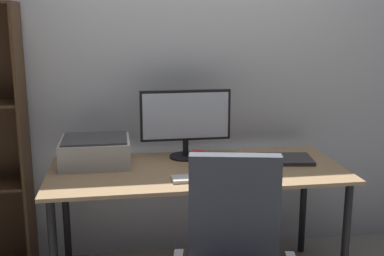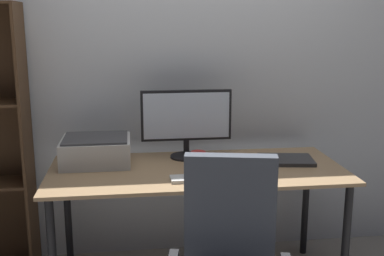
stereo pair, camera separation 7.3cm
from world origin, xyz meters
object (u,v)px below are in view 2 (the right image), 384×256
Objects in this scene: coffee_mug at (198,159)px; printer at (96,150)px; monitor at (186,119)px; keyboard at (198,178)px; desk at (197,181)px; mouse at (238,175)px; laptop at (286,160)px.

coffee_mug is 0.26× the size of printer.
keyboard is at bearing -88.80° from monitor.
desk is 0.63m from printer.
mouse reaches higher than desk.
coffee_mug is (0.05, -0.19, -0.20)m from monitor.
printer is (-1.13, 0.11, 0.07)m from laptop.
printer reaches higher than desk.
mouse is at bearing -52.30° from coffee_mug.
coffee_mug is 0.61m from printer.
desk is 0.56m from laptop.
printer is at bearing -173.94° from monitor.
mouse is (0.20, -0.20, 0.09)m from desk.
desk is 0.22m from keyboard.
laptop is (0.58, -0.17, -0.23)m from monitor.
mouse is at bearing -135.72° from laptop.
laptop is (0.54, 0.02, -0.03)m from coffee_mug.
coffee_mug is at bearing 117.73° from mouse.
laptop reaches higher than keyboard.
keyboard is 0.25m from coffee_mug.
printer is at bearing -177.16° from laptop.
keyboard is 0.72× the size of printer.
coffee_mug is at bearing -75.50° from monitor.
laptop is at bearing 2.16° from coffee_mug.
coffee_mug is (0.01, 0.04, 0.12)m from desk.
coffee_mug reaches higher than desk.
printer is at bearing 144.45° from keyboard.
monitor reaches higher than mouse.
laptop is (0.35, 0.26, -0.01)m from mouse.
coffee_mug is (-0.18, 0.24, 0.03)m from mouse.
printer is (-0.59, 0.13, 0.04)m from coffee_mug.
keyboard is at bearing -97.16° from desk.
monitor is 0.57m from printer.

